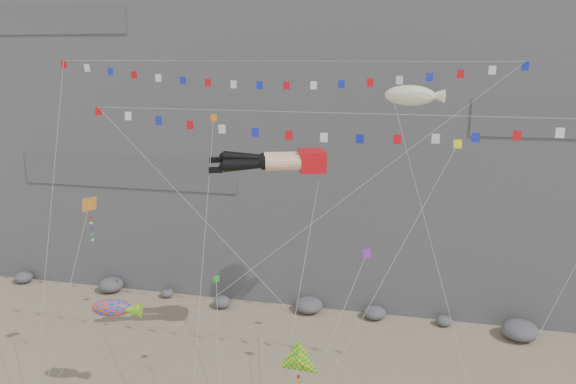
# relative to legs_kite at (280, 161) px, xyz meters

# --- Properties ---
(cliff) EXTENTS (80.00, 28.00, 50.00)m
(cliff) POSITION_rel_legs_kite_xyz_m (0.19, 25.03, 9.17)
(cliff) COLOR slate
(cliff) RESTS_ON ground
(talus_boulders) EXTENTS (60.00, 3.00, 1.20)m
(talus_boulders) POSITION_rel_legs_kite_xyz_m (0.19, 10.03, -15.23)
(talus_boulders) COLOR slate
(talus_boulders) RESTS_ON ground
(legs_kite) EXTENTS (8.12, 16.05, 21.48)m
(legs_kite) POSITION_rel_legs_kite_xyz_m (0.00, 0.00, 0.00)
(legs_kite) COLOR red
(legs_kite) RESTS_ON ground
(flag_banner_upper) EXTENTS (32.91, 13.28, 28.65)m
(flag_banner_upper) POSITION_rel_legs_kite_xyz_m (-1.04, 2.12, 6.61)
(flag_banner_upper) COLOR red
(flag_banner_upper) RESTS_ON ground
(flag_banner_lower) EXTENTS (32.21, 6.24, 22.10)m
(flag_banner_lower) POSITION_rel_legs_kite_xyz_m (4.71, -3.79, 3.71)
(flag_banner_lower) COLOR red
(flag_banner_lower) RESTS_ON ground
(harlequin_kite) EXTENTS (2.63, 6.67, 14.72)m
(harlequin_kite) POSITION_rel_legs_kite_xyz_m (-11.46, -5.28, -2.42)
(harlequin_kite) COLOR red
(harlequin_kite) RESTS_ON ground
(fish_windsock) EXTENTS (6.41, 4.09, 8.97)m
(fish_windsock) POSITION_rel_legs_kite_xyz_m (-9.35, -7.03, -8.62)
(fish_windsock) COLOR #FF3E0D
(fish_windsock) RESTS_ON ground
(delta_kite) EXTENTS (2.62, 5.45, 8.66)m
(delta_kite) POSITION_rel_legs_kite_xyz_m (3.34, -9.44, -9.34)
(delta_kite) COLOR yellow
(delta_kite) RESTS_ON ground
(blimp_windsock) EXTENTS (8.15, 13.80, 24.42)m
(blimp_windsock) POSITION_rel_legs_kite_xyz_m (8.39, 3.65, 4.28)
(blimp_windsock) COLOR #FCF8CF
(blimp_windsock) RESTS_ON ground
(small_kite_a) EXTENTS (3.82, 15.17, 23.80)m
(small_kite_a) POSITION_rel_legs_kite_xyz_m (-4.80, 0.10, 2.34)
(small_kite_a) COLOR orange
(small_kite_a) RESTS_ON ground
(small_kite_b) EXTENTS (4.74, 10.97, 15.29)m
(small_kite_b) POSITION_rel_legs_kite_xyz_m (6.25, -2.67, -5.40)
(small_kite_b) COLOR purple
(small_kite_b) RESTS_ON ground
(small_kite_c) EXTENTS (4.62, 11.27, 14.21)m
(small_kite_c) POSITION_rel_legs_kite_xyz_m (-3.27, -4.24, -7.47)
(small_kite_c) COLOR green
(small_kite_c) RESTS_ON ground
(small_kite_d) EXTENTS (10.07, 13.40, 23.52)m
(small_kite_d) POSITION_rel_legs_kite_xyz_m (11.37, -0.30, 1.26)
(small_kite_d) COLOR #F9F615
(small_kite_d) RESTS_ON ground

